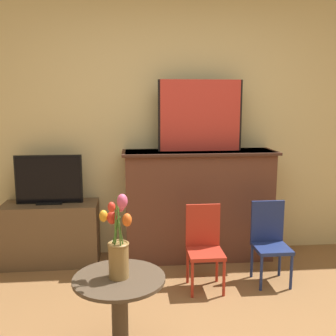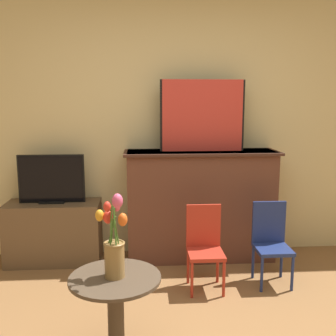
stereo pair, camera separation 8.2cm
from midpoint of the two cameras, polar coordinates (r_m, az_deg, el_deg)
wall_back at (r=3.93m, az=1.62°, el=7.00°), size 8.00×0.06×2.70m
fireplace_mantel at (r=3.86m, az=5.36°, el=-5.19°), size 1.47×0.43×1.07m
painting at (r=3.74m, az=5.65°, el=7.57°), size 0.80×0.03×0.67m
tv_stand at (r=3.95m, az=-15.63°, el=-8.98°), size 0.88×0.38×0.59m
tv_monitor at (r=3.83m, az=-15.96°, el=-1.64°), size 0.61×0.12×0.46m
chair_red at (r=3.31m, az=6.05°, el=-10.82°), size 0.29×0.29×0.69m
chair_blue at (r=3.51m, az=15.37°, el=-9.93°), size 0.29×0.29×0.69m
side_table at (r=2.44m, az=-6.59°, el=-19.47°), size 0.53×0.53×0.54m
vase_tulips at (r=2.27m, az=-6.81°, el=-11.11°), size 0.18×0.17×0.51m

